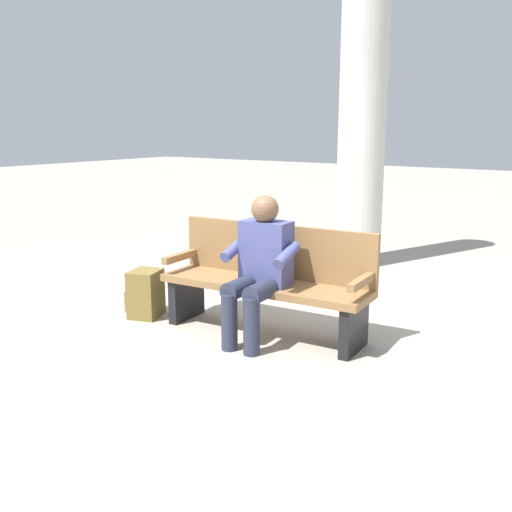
# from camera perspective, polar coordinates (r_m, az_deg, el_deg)

# --- Properties ---
(ground_plane) EXTENTS (40.00, 40.00, 0.00)m
(ground_plane) POSITION_cam_1_polar(r_m,az_deg,el_deg) (5.01, 0.74, -7.49)
(ground_plane) COLOR #A89E8E
(bench_near) EXTENTS (1.83, 0.62, 0.90)m
(bench_near) POSITION_cam_1_polar(r_m,az_deg,el_deg) (4.93, 1.17, -2.23)
(bench_near) COLOR olive
(bench_near) RESTS_ON ground
(person_seated) EXTENTS (0.59, 0.59, 1.18)m
(person_seated) POSITION_cam_1_polar(r_m,az_deg,el_deg) (4.67, 0.31, -0.93)
(person_seated) COLOR #474C84
(person_seated) RESTS_ON ground
(backpack) EXTENTS (0.36, 0.36, 0.43)m
(backpack) POSITION_cam_1_polar(r_m,az_deg,el_deg) (5.46, -10.69, -3.63)
(backpack) COLOR brown
(backpack) RESTS_ON ground
(support_pillar) EXTENTS (0.57, 0.57, 4.02)m
(support_pillar) POSITION_cam_1_polar(r_m,az_deg,el_deg) (7.38, 10.32, 14.68)
(support_pillar) COLOR beige
(support_pillar) RESTS_ON ground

